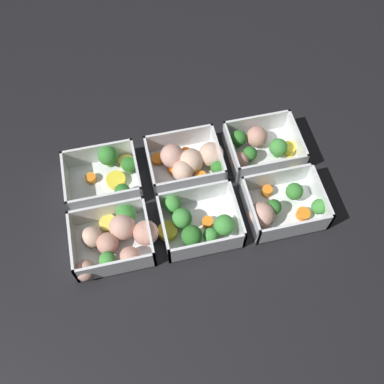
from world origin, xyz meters
TOP-DOWN VIEW (x-y plane):
  - ground_plane at (0.00, 0.00)m, footprint 4.00×4.00m
  - container_near_left at (-0.16, -0.07)m, footprint 0.17×0.13m
  - container_near_center at (-0.01, -0.07)m, footprint 0.16×0.12m
  - container_near_right at (0.16, -0.07)m, footprint 0.16×0.12m
  - container_far_left at (-0.15, 0.07)m, footprint 0.15×0.12m
  - container_far_center at (0.01, 0.07)m, footprint 0.16×0.12m
  - container_far_right at (0.16, 0.07)m, footprint 0.16×0.13m

SIDE VIEW (x-z plane):
  - ground_plane at x=0.00m, z-range 0.00..0.00m
  - container_far_right at x=0.16m, z-range -0.01..0.05m
  - container_far_left at x=-0.15m, z-range 0.00..0.05m
  - container_near_right at x=0.16m, z-range 0.00..0.05m
  - container_near_left at x=-0.16m, z-range 0.00..0.05m
  - container_far_center at x=0.01m, z-range 0.00..0.05m
  - container_near_center at x=-0.01m, z-range 0.00..0.05m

